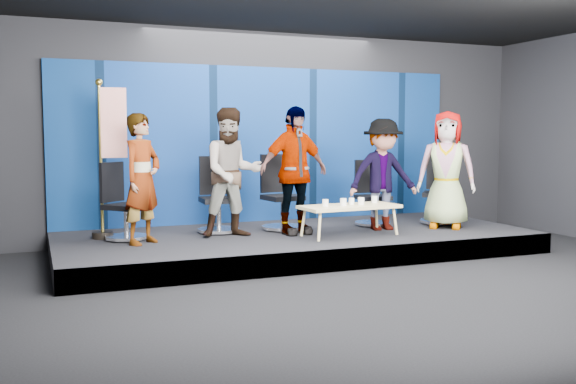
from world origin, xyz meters
name	(u,v)px	position (x,y,z in m)	size (l,w,h in m)	color
ground	(380,289)	(0.00, 0.00, 0.00)	(10.00, 10.00, 0.00)	black
room_walls	(383,76)	(0.00, 0.00, 2.43)	(10.02, 8.02, 3.51)	black
riser	(297,242)	(0.00, 2.50, 0.15)	(7.00, 3.00, 0.30)	black
backdrop	(264,145)	(0.00, 3.95, 1.60)	(7.00, 0.08, 2.60)	#06234E
chair_a	(123,214)	(-2.52, 2.80, 0.66)	(0.86, 0.86, 1.09)	silver
panelist_a	(142,179)	(-2.31, 2.34, 1.18)	(0.64, 0.42, 1.76)	black
chair_b	(218,207)	(-1.10, 2.97, 0.68)	(0.68, 0.68, 1.15)	silver
panelist_b	(232,173)	(-1.02, 2.46, 1.23)	(0.90, 0.70, 1.86)	black
chair_c	(281,205)	(-0.11, 2.88, 0.68)	(0.75, 0.75, 1.17)	silver
panelist_c	(294,171)	(-0.10, 2.37, 1.24)	(1.11, 0.46, 1.89)	black
chair_d	(372,204)	(1.43, 2.76, 0.65)	(0.65, 0.65, 1.06)	silver
panelist_d	(383,174)	(1.34, 2.27, 1.16)	(1.11, 0.64, 1.72)	black
chair_e	(439,201)	(2.58, 2.54, 0.67)	(0.90, 0.90, 1.14)	silver
panelist_e	(446,170)	(2.37, 2.08, 1.22)	(0.90, 0.58, 1.84)	black
coffee_table	(350,208)	(0.60, 1.93, 0.71)	(1.50, 0.73, 0.45)	tan
mug_a	(325,203)	(0.20, 1.91, 0.80)	(0.09, 0.09, 0.10)	white
mug_b	(343,202)	(0.47, 1.89, 0.80)	(0.09, 0.09, 0.11)	white
mug_c	(351,201)	(0.67, 2.02, 0.79)	(0.08, 0.08, 0.09)	white
mug_d	(361,201)	(0.78, 1.93, 0.80)	(0.09, 0.09, 0.11)	white
mug_e	(374,199)	(1.09, 2.08, 0.80)	(0.09, 0.09, 0.10)	white
flag_stand	(109,155)	(-2.67, 2.99, 1.49)	(0.51, 0.30, 2.25)	black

